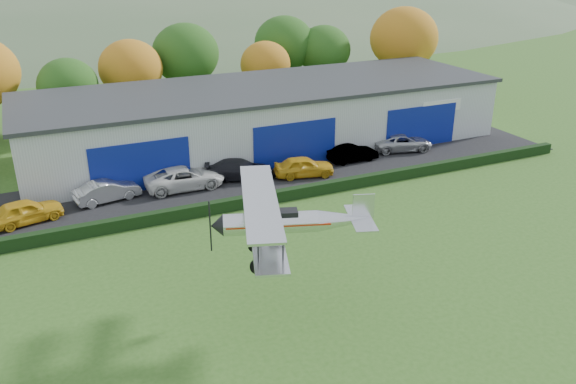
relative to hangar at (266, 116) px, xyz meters
name	(u,v)px	position (x,y,z in m)	size (l,w,h in m)	color
ground	(403,338)	(-5.00, -27.98, -2.66)	(300.00, 300.00, 0.00)	#325C1D
apron	(277,174)	(-2.00, -6.98, -2.63)	(48.00, 9.00, 0.05)	black
hedge	(304,191)	(-2.00, -11.78, -2.26)	(46.00, 0.60, 0.80)	black
hangar	(266,116)	(0.00, 0.00, 0.00)	(40.60, 12.60, 5.30)	#B2B7BC
tree_belt	(178,61)	(-4.15, 12.64, 2.95)	(75.70, 13.22, 10.12)	#3D2614
distant_hills	(62,73)	(-9.38, 112.02, -15.70)	(430.00, 196.00, 56.00)	#4C6642
car_0	(25,211)	(-19.77, -8.30, -1.84)	(1.80, 4.47, 1.52)	gold
car_1	(107,191)	(-14.59, -6.91, -1.88)	(1.53, 4.40, 1.45)	silver
car_2	(185,178)	(-9.18, -6.89, -1.82)	(2.61, 5.67, 1.58)	silver
car_3	(240,169)	(-4.94, -6.83, -1.86)	(2.08, 5.12, 1.49)	black
car_4	(304,166)	(-0.34, -8.30, -1.84)	(1.81, 4.51, 1.54)	gold
car_5	(353,153)	(4.72, -6.95, -1.93)	(1.44, 4.12, 1.36)	gray
car_6	(402,142)	(9.94, -6.29, -1.89)	(2.38, 5.15, 1.43)	silver
biplane	(285,220)	(-8.97, -23.93, 2.19)	(7.46, 8.42, 3.16)	silver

